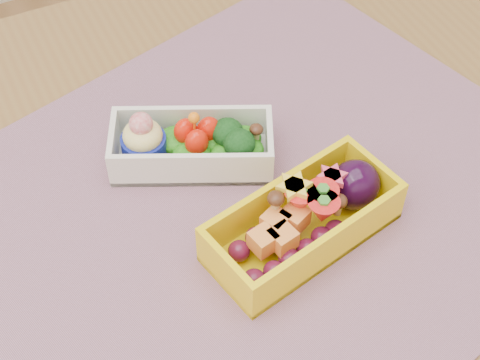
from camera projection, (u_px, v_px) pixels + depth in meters
name	position (u px, v px, depth m)	size (l,w,h in m)	color
table	(212.00, 319.00, 0.73)	(1.20, 0.80, 0.75)	brown
placemat	(235.00, 215.00, 0.68)	(0.59, 0.46, 0.00)	gray
bento_white	(191.00, 145.00, 0.70)	(0.16, 0.12, 0.06)	silver
bento_yellow	(306.00, 219.00, 0.64)	(0.18, 0.11, 0.06)	yellow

